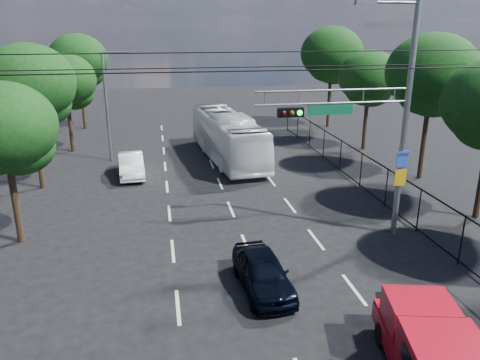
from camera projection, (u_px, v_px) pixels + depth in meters
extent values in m
cube|color=beige|center=(178.00, 307.00, 15.00)|extent=(0.12, 2.00, 0.01)
cube|color=beige|center=(173.00, 251.00, 18.74)|extent=(0.12, 2.00, 0.01)
cube|color=beige|center=(169.00, 213.00, 22.48)|extent=(0.12, 2.00, 0.01)
cube|color=beige|center=(167.00, 186.00, 26.22)|extent=(0.12, 2.00, 0.01)
cube|color=beige|center=(165.00, 166.00, 29.95)|extent=(0.12, 2.00, 0.01)
cube|color=beige|center=(164.00, 151.00, 33.69)|extent=(0.12, 2.00, 0.01)
cube|color=beige|center=(163.00, 138.00, 37.43)|extent=(0.12, 2.00, 0.01)
cube|color=beige|center=(162.00, 128.00, 41.17)|extent=(0.12, 2.00, 0.01)
cube|color=beige|center=(269.00, 298.00, 15.50)|extent=(0.12, 2.00, 0.01)
cube|color=beige|center=(246.00, 245.00, 19.24)|extent=(0.12, 2.00, 0.01)
cube|color=beige|center=(231.00, 209.00, 22.98)|extent=(0.12, 2.00, 0.01)
cube|color=beige|center=(220.00, 183.00, 26.72)|extent=(0.12, 2.00, 0.01)
cube|color=beige|center=(212.00, 164.00, 30.45)|extent=(0.12, 2.00, 0.01)
cube|color=beige|center=(205.00, 149.00, 34.19)|extent=(0.12, 2.00, 0.01)
cube|color=beige|center=(200.00, 137.00, 37.93)|extent=(0.12, 2.00, 0.01)
cube|color=beige|center=(196.00, 127.00, 41.66)|extent=(0.12, 2.00, 0.01)
cube|color=beige|center=(354.00, 289.00, 16.00)|extent=(0.12, 2.00, 0.01)
cube|color=beige|center=(316.00, 239.00, 19.74)|extent=(0.12, 2.00, 0.01)
cube|color=beige|center=(290.00, 205.00, 23.48)|extent=(0.12, 2.00, 0.01)
cube|color=beige|center=(271.00, 180.00, 27.21)|extent=(0.12, 2.00, 0.01)
cube|color=beige|center=(257.00, 162.00, 30.95)|extent=(0.12, 2.00, 0.01)
cube|color=beige|center=(245.00, 147.00, 34.69)|extent=(0.12, 2.00, 0.01)
cube|color=beige|center=(236.00, 135.00, 38.43)|extent=(0.12, 2.00, 0.01)
cube|color=beige|center=(229.00, 125.00, 42.16)|extent=(0.12, 2.00, 0.01)
cylinder|color=slate|center=(405.00, 126.00, 18.83)|extent=(0.24, 0.24, 9.50)
cylinder|color=slate|center=(394.00, 2.00, 17.20)|extent=(2.00, 0.10, 0.10)
cube|color=slate|center=(366.00, 2.00, 17.01)|extent=(0.80, 0.25, 0.18)
cylinder|color=slate|center=(334.00, 90.00, 17.84)|extent=(6.20, 0.08, 0.08)
cylinder|color=slate|center=(333.00, 103.00, 18.00)|extent=(6.20, 0.08, 0.08)
cube|color=black|center=(291.00, 112.00, 17.81)|extent=(1.00, 0.28, 0.35)
sphere|color=#3F0505|center=(283.00, 113.00, 17.61)|extent=(0.20, 0.20, 0.20)
sphere|color=#4C3805|center=(292.00, 113.00, 17.67)|extent=(0.20, 0.20, 0.20)
sphere|color=#0CE533|center=(300.00, 113.00, 17.72)|extent=(0.20, 0.20, 0.20)
cube|color=#0C5934|center=(331.00, 110.00, 18.06)|extent=(1.80, 0.05, 0.40)
cube|color=blue|center=(403.00, 159.00, 19.12)|extent=(0.50, 0.04, 0.70)
cube|color=#D79A0B|center=(400.00, 178.00, 19.37)|extent=(0.50, 0.04, 0.70)
cylinder|color=slate|center=(394.00, 95.00, 18.33)|extent=(0.05, 0.05, 0.50)
cylinder|color=slate|center=(363.00, 96.00, 18.12)|extent=(0.05, 0.05, 0.50)
cylinder|color=slate|center=(331.00, 97.00, 17.90)|extent=(0.05, 0.05, 0.50)
cylinder|color=slate|center=(299.00, 98.00, 17.68)|extent=(0.05, 0.05, 0.50)
cylinder|color=slate|center=(265.00, 98.00, 17.47)|extent=(0.05, 0.05, 0.50)
cylinder|color=slate|center=(107.00, 108.00, 30.14)|extent=(0.18, 0.18, 7.00)
cylinder|color=slate|center=(115.00, 52.00, 29.17)|extent=(1.60, 0.09, 0.09)
cube|color=slate|center=(130.00, 52.00, 29.32)|extent=(0.60, 0.22, 0.15)
cylinder|color=black|center=(259.00, 71.00, 15.10)|extent=(22.00, 0.04, 0.04)
cylinder|color=black|center=(240.00, 52.00, 18.25)|extent=(22.00, 0.04, 0.04)
cylinder|color=black|center=(234.00, 67.00, 19.87)|extent=(22.00, 0.04, 0.04)
cube|color=black|center=(379.00, 164.00, 23.63)|extent=(0.04, 34.00, 0.06)
cube|color=black|center=(376.00, 197.00, 24.20)|extent=(0.04, 34.00, 0.06)
cylinder|color=black|center=(462.00, 240.00, 17.39)|extent=(0.06, 0.06, 2.00)
cylinder|color=black|center=(419.00, 210.00, 20.19)|extent=(0.06, 0.06, 2.00)
cylinder|color=black|center=(386.00, 188.00, 23.00)|extent=(0.06, 0.06, 2.00)
cylinder|color=black|center=(361.00, 170.00, 25.80)|extent=(0.06, 0.06, 2.00)
cylinder|color=black|center=(340.00, 156.00, 28.60)|extent=(0.06, 0.06, 2.00)
cylinder|color=black|center=(324.00, 144.00, 31.40)|extent=(0.06, 0.06, 2.00)
cylinder|color=black|center=(310.00, 134.00, 34.21)|extent=(0.06, 0.06, 2.00)
cylinder|color=black|center=(298.00, 126.00, 37.01)|extent=(0.06, 0.06, 2.00)
cylinder|color=black|center=(288.00, 119.00, 39.81)|extent=(0.06, 0.06, 2.00)
cylinder|color=black|center=(424.00, 138.00, 27.00)|extent=(0.28, 0.28, 4.76)
ellipsoid|color=black|center=(432.00, 72.00, 25.82)|extent=(5.10, 5.10, 4.33)
ellipsoid|color=black|center=(433.00, 93.00, 26.54)|extent=(3.40, 3.40, 2.72)
ellipsoid|color=black|center=(426.00, 92.00, 25.89)|extent=(3.23, 3.23, 2.58)
cylinder|color=black|center=(365.00, 122.00, 33.59)|extent=(0.28, 0.28, 4.03)
ellipsoid|color=black|center=(369.00, 77.00, 32.59)|extent=(4.32, 4.32, 3.67)
ellipsoid|color=black|center=(371.00, 91.00, 33.25)|extent=(2.88, 2.88, 2.30)
ellipsoid|color=black|center=(365.00, 90.00, 32.61)|extent=(2.74, 2.74, 2.19)
cylinder|color=black|center=(329.00, 99.00, 40.95)|extent=(0.28, 0.28, 4.93)
ellipsoid|color=black|center=(332.00, 53.00, 39.73)|extent=(5.28, 5.28, 4.49)
ellipsoid|color=black|center=(334.00, 68.00, 40.47)|extent=(3.52, 3.52, 2.82)
ellipsoid|color=black|center=(328.00, 66.00, 39.82)|extent=(3.34, 3.34, 2.68)
cylinder|color=black|center=(15.00, 199.00, 18.98)|extent=(0.28, 0.28, 3.81)
ellipsoid|color=black|center=(3.00, 126.00, 18.04)|extent=(4.08, 4.08, 3.47)
ellipsoid|color=black|center=(20.00, 148.00, 18.68)|extent=(2.72, 2.72, 2.18)
cylinder|color=black|center=(38.00, 149.00, 25.31)|extent=(0.28, 0.28, 4.48)
ellipsoid|color=black|center=(28.00, 83.00, 24.20)|extent=(4.80, 4.80, 4.08)
ellipsoid|color=black|center=(41.00, 103.00, 24.90)|extent=(3.20, 3.20, 2.56)
ellipsoid|color=black|center=(23.00, 102.00, 24.26)|extent=(3.04, 3.04, 2.43)
cylinder|color=black|center=(70.00, 124.00, 32.94)|extent=(0.28, 0.28, 3.92)
ellipsoid|color=black|center=(65.00, 80.00, 31.97)|extent=(4.20, 4.20, 3.57)
ellipsoid|color=black|center=(74.00, 94.00, 32.63)|extent=(2.80, 2.80, 2.24)
ellipsoid|color=black|center=(61.00, 93.00, 31.99)|extent=(2.66, 2.66, 2.13)
cylinder|color=black|center=(83.00, 102.00, 40.28)|extent=(0.28, 0.28, 4.59)
ellipsoid|color=black|center=(78.00, 59.00, 39.14)|extent=(4.92, 4.92, 4.18)
ellipsoid|color=black|center=(85.00, 73.00, 39.85)|extent=(3.28, 3.28, 2.62)
ellipsoid|color=black|center=(75.00, 71.00, 39.21)|extent=(3.12, 3.12, 2.49)
cylinder|color=black|center=(382.00, 335.00, 13.14)|extent=(0.39, 0.70, 0.66)
cylinder|color=black|center=(440.00, 336.00, 13.07)|extent=(0.39, 0.70, 0.66)
cube|color=maroon|center=(405.00, 312.00, 13.63)|extent=(1.83, 0.90, 0.52)
cube|color=black|center=(404.00, 300.00, 13.80)|extent=(1.66, 0.73, 0.29)
cube|color=maroon|center=(419.00, 314.00, 12.45)|extent=(1.99, 1.81, 0.90)
cube|color=black|center=(428.00, 329.00, 11.76)|extent=(1.44, 0.37, 0.52)
imported|color=black|center=(263.00, 272.00, 15.85)|extent=(1.78, 3.90, 1.30)
imported|color=silver|center=(228.00, 137.00, 31.19)|extent=(3.80, 11.27, 3.08)
imported|color=white|center=(131.00, 165.00, 27.91)|extent=(1.73, 4.15, 1.34)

